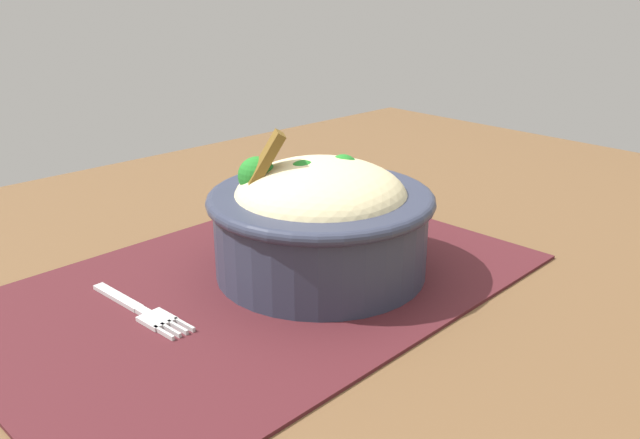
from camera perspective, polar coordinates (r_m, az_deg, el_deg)
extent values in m
cube|color=brown|center=(0.58, -3.28, -7.68)|extent=(1.39, 0.94, 0.04)
cylinder|color=brown|center=(1.42, 5.74, -7.18)|extent=(0.04, 0.04, 0.73)
cube|color=#47191E|center=(0.58, -5.10, -5.61)|extent=(0.48, 0.33, 0.00)
cylinder|color=#2D3347|center=(0.59, 0.00, -1.11)|extent=(0.19, 0.19, 0.08)
torus|color=#2D3347|center=(0.58, 0.00, 1.82)|extent=(0.20, 0.20, 0.01)
ellipsoid|color=beige|center=(0.58, 0.00, 1.92)|extent=(0.20, 0.20, 0.07)
sphere|color=#227926|center=(0.57, -5.46, 3.79)|extent=(0.03, 0.03, 0.03)
sphere|color=#227926|center=(0.59, 1.79, 4.31)|extent=(0.03, 0.03, 0.03)
sphere|color=#227926|center=(0.57, -1.44, 3.65)|extent=(0.03, 0.03, 0.03)
cylinder|color=orange|center=(0.60, -3.25, 4.29)|extent=(0.03, 0.03, 0.01)
cube|color=brown|center=(0.57, -4.97, 4.80)|extent=(0.04, 0.04, 0.05)
cube|color=brown|center=(0.56, -4.99, 4.72)|extent=(0.04, 0.04, 0.06)
cube|color=silver|center=(0.58, -17.05, -6.41)|extent=(0.01, 0.06, 0.00)
cube|color=silver|center=(0.55, -15.01, -7.67)|extent=(0.01, 0.01, 0.00)
cube|color=silver|center=(0.53, -13.87, -8.37)|extent=(0.02, 0.03, 0.00)
cube|color=silver|center=(0.51, -13.10, -9.68)|extent=(0.00, 0.02, 0.00)
cube|color=silver|center=(0.51, -12.55, -9.45)|extent=(0.00, 0.02, 0.00)
cube|color=silver|center=(0.52, -12.00, -9.21)|extent=(0.00, 0.02, 0.00)
cube|color=silver|center=(0.52, -11.46, -8.99)|extent=(0.00, 0.02, 0.00)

